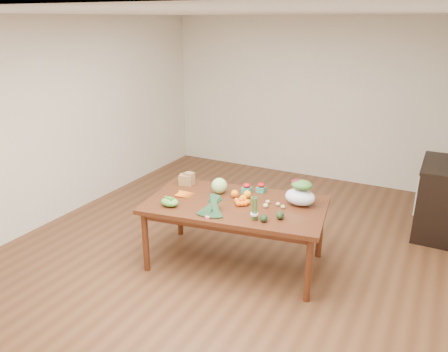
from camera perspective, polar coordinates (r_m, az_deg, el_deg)
The scene contains 26 objects.
floor at distance 5.44m, azimuth 0.52°, elevation -9.22°, with size 6.00×6.00×0.00m, color brown.
ceiling at distance 4.75m, azimuth 0.62°, elevation 20.54°, with size 5.00×6.00×0.02m, color white.
room_walls at distance 4.93m, azimuth 0.57°, elevation 4.63°, with size 5.02×6.02×2.70m.
dining_table at distance 4.94m, azimuth 1.49°, elevation -7.52°, with size 1.93×1.07×0.75m, color #4C2411.
cabinet at distance 6.26m, azimuth 26.30°, elevation -2.63°, with size 0.52×1.02×0.94m, color black.
dish_towel at distance 6.02m, azimuth 23.87°, elevation -2.28°, with size 0.02×0.28×0.45m, color white.
paper_bag at distance 5.28m, azimuth -4.97°, elevation -0.35°, with size 0.21×0.18×0.15m, color olive, non-canonical shape.
cabbage at distance 5.00m, azimuth -0.62°, elevation -1.28°, with size 0.18×0.18×0.18m, color #A6C571.
strawberry_basket_a at distance 5.05m, azimuth 2.97°, elevation -1.68°, with size 0.10×0.10×0.09m, color red, non-canonical shape.
strawberry_basket_b at distance 5.07m, azimuth 4.87°, elevation -1.61°, with size 0.09×0.09×0.09m, color red, non-canonical shape.
orange_a at distance 4.90m, azimuth 1.40°, elevation -2.33°, with size 0.09×0.09×0.09m, color orange.
orange_b at distance 4.89m, azimuth 3.07°, elevation -2.41°, with size 0.09×0.09×0.09m, color #FBA60F.
orange_c at distance 4.79m, azimuth 2.54°, elevation -2.95°, with size 0.08×0.08×0.08m, color orange.
mandarin_cluster at distance 4.71m, azimuth 2.32°, elevation -3.23°, with size 0.18×0.18×0.10m, color orange, non-canonical shape.
carrots at distance 4.98m, azimuth -5.12°, elevation -2.41°, with size 0.22×0.19×0.03m, color #F45D14, non-canonical shape.
snap_pea_bag at distance 4.71m, azimuth -7.11°, elevation -3.40°, with size 0.20×0.15×0.09m, color green.
kale_bunch at distance 4.47m, azimuth -1.72°, elevation -4.07°, with size 0.32×0.40×0.16m, color black, non-canonical shape.
asparagus_bundle at distance 4.34m, azimuth 4.01°, elevation -4.24°, with size 0.08×0.08×0.25m, color #44803A, non-canonical shape.
potato_a at distance 4.69m, azimuth 5.51°, elevation -3.79°, with size 0.04×0.04×0.04m, color #DBB67E.
potato_b at distance 4.67m, azimuth 5.45°, elevation -3.88°, with size 0.06×0.05×0.05m, color tan.
potato_c at distance 4.72m, azimuth 7.06°, elevation -3.66°, with size 0.05×0.04×0.04m, color tan.
potato_d at distance 4.77m, azimuth 5.73°, elevation -3.38°, with size 0.05×0.05×0.04m, color tan.
potato_e at distance 4.67m, azimuth 7.71°, elevation -4.00°, with size 0.05×0.04×0.04m, color tan.
avocado_a at distance 4.36m, azimuth 5.23°, elevation -5.50°, with size 0.07×0.11×0.07m, color black.
avocado_b at distance 4.43m, azimuth 7.33°, elevation -5.07°, with size 0.08×0.12×0.08m, color black.
salad_bag at distance 4.75m, azimuth 9.93°, elevation -2.31°, with size 0.33×0.25×0.25m, color white, non-canonical shape.
Camera 1 is at (2.15, -4.24, 2.65)m, focal length 35.00 mm.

